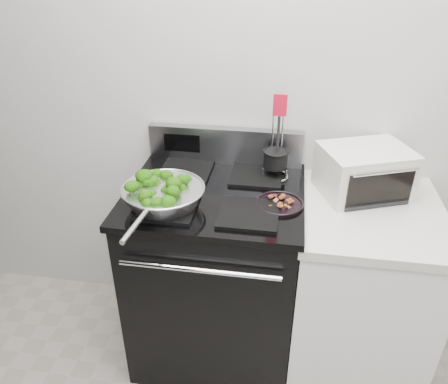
% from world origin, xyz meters
% --- Properties ---
extents(back_wall, '(4.00, 0.02, 2.70)m').
position_xyz_m(back_wall, '(0.00, 1.75, 1.35)').
color(back_wall, beige).
rests_on(back_wall, ground).
extents(gas_range, '(0.79, 0.69, 1.13)m').
position_xyz_m(gas_range, '(-0.30, 1.41, 0.49)').
color(gas_range, black).
rests_on(gas_range, floor).
extents(counter, '(0.62, 0.68, 0.92)m').
position_xyz_m(counter, '(0.39, 1.41, 0.46)').
color(counter, white).
rests_on(counter, floor).
extents(skillet, '(0.35, 0.55, 0.07)m').
position_xyz_m(skillet, '(-0.49, 1.26, 1.00)').
color(skillet, silver).
rests_on(skillet, gas_range).
extents(broccoli_pile, '(0.27, 0.27, 0.10)m').
position_xyz_m(broccoli_pile, '(-0.49, 1.26, 1.02)').
color(broccoli_pile, black).
rests_on(broccoli_pile, skillet).
extents(bacon_plate, '(0.20, 0.20, 0.04)m').
position_xyz_m(bacon_plate, '(-0.01, 1.34, 0.97)').
color(bacon_plate, black).
rests_on(bacon_plate, gas_range).
extents(utensil_holder, '(0.13, 0.13, 0.40)m').
position_xyz_m(utensil_holder, '(-0.05, 1.59, 1.02)').
color(utensil_holder, silver).
rests_on(utensil_holder, gas_range).
extents(toaster_oven, '(0.45, 0.40, 0.21)m').
position_xyz_m(toaster_oven, '(0.35, 1.56, 1.03)').
color(toaster_oven, silver).
rests_on(toaster_oven, counter).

